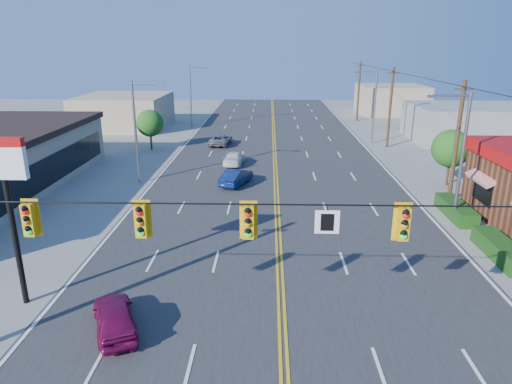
{
  "coord_description": "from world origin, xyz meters",
  "views": [
    {
      "loc": [
        -0.59,
        -12.96,
        10.59
      ],
      "look_at": [
        -1.34,
        12.93,
        2.2
      ],
      "focal_mm": 32.0,
      "sensor_mm": 36.0,
      "label": 1
    }
  ],
  "objects_px": {
    "signal_span": "(283,239)",
    "car_magenta": "(115,318)",
    "pizza_hut_sign": "(6,188)",
    "car_silver": "(221,140)",
    "car_white": "(234,159)",
    "car_blue": "(236,178)"
  },
  "relations": [
    {
      "from": "pizza_hut_sign",
      "to": "car_blue",
      "type": "distance_m",
      "value": 19.63
    },
    {
      "from": "signal_span",
      "to": "car_magenta",
      "type": "distance_m",
      "value": 7.88
    },
    {
      "from": "pizza_hut_sign",
      "to": "car_silver",
      "type": "relative_size",
      "value": 1.6
    },
    {
      "from": "car_blue",
      "to": "car_white",
      "type": "relative_size",
      "value": 0.96
    },
    {
      "from": "car_white",
      "to": "car_silver",
      "type": "bearing_deg",
      "value": -71.63
    },
    {
      "from": "signal_span",
      "to": "car_silver",
      "type": "height_order",
      "value": "signal_span"
    },
    {
      "from": "pizza_hut_sign",
      "to": "car_white",
      "type": "xyz_separation_m",
      "value": [
        7.22,
        23.78,
        -4.6
      ]
    },
    {
      "from": "pizza_hut_sign",
      "to": "car_magenta",
      "type": "xyz_separation_m",
      "value": [
        4.56,
        -2.0,
        -4.56
      ]
    },
    {
      "from": "signal_span",
      "to": "pizza_hut_sign",
      "type": "relative_size",
      "value": 3.55
    },
    {
      "from": "signal_span",
      "to": "car_silver",
      "type": "relative_size",
      "value": 5.69
    },
    {
      "from": "car_blue",
      "to": "car_white",
      "type": "height_order",
      "value": "car_blue"
    },
    {
      "from": "pizza_hut_sign",
      "to": "car_magenta",
      "type": "bearing_deg",
      "value": -23.67
    },
    {
      "from": "car_magenta",
      "to": "car_silver",
      "type": "height_order",
      "value": "car_magenta"
    },
    {
      "from": "pizza_hut_sign",
      "to": "car_white",
      "type": "height_order",
      "value": "pizza_hut_sign"
    },
    {
      "from": "car_magenta",
      "to": "car_silver",
      "type": "xyz_separation_m",
      "value": [
        0.55,
        34.27,
        -0.03
      ]
    },
    {
      "from": "signal_span",
      "to": "pizza_hut_sign",
      "type": "xyz_separation_m",
      "value": [
        -10.88,
        4.0,
        0.3
      ]
    },
    {
      "from": "car_magenta",
      "to": "signal_span",
      "type": "bearing_deg",
      "value": 138.61
    },
    {
      "from": "car_magenta",
      "to": "pizza_hut_sign",
      "type": "bearing_deg",
      "value": -47.5
    },
    {
      "from": "pizza_hut_sign",
      "to": "car_white",
      "type": "bearing_deg",
      "value": 73.11
    },
    {
      "from": "car_white",
      "to": "car_silver",
      "type": "xyz_separation_m",
      "value": [
        -2.11,
        8.49,
        0.01
      ]
    },
    {
      "from": "car_blue",
      "to": "pizza_hut_sign",
      "type": "bearing_deg",
      "value": 85.78
    },
    {
      "from": "car_magenta",
      "to": "car_blue",
      "type": "bearing_deg",
      "value": -123.47
    }
  ]
}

